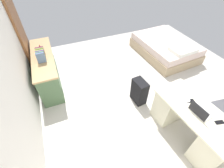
% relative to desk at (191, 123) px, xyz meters
% --- Properties ---
extents(ground_plane, '(5.95, 5.95, 0.00)m').
position_rel_desk_xyz_m(ground_plane, '(1.32, 0.10, -0.39)').
color(ground_plane, beige).
extents(wall_back, '(4.66, 0.10, 2.89)m').
position_rel_desk_xyz_m(wall_back, '(1.32, 2.57, 1.06)').
color(wall_back, silver).
rests_on(wall_back, ground_plane).
extents(door_wooden, '(0.88, 0.05, 2.04)m').
position_rel_desk_xyz_m(door_wooden, '(3.09, 2.49, 0.63)').
color(door_wooden, brown).
rests_on(door_wooden, ground_plane).
extents(desk, '(1.49, 0.77, 0.74)m').
position_rel_desk_xyz_m(desk, '(0.00, 0.00, 0.00)').
color(desk, beige).
rests_on(desk, ground_plane).
extents(credenza, '(1.80, 0.48, 0.78)m').
position_rel_desk_xyz_m(credenza, '(2.54, 2.19, 0.01)').
color(credenza, '#4C6B47').
rests_on(credenza, ground_plane).
extents(bed, '(1.98, 1.50, 0.58)m').
position_rel_desk_xyz_m(bed, '(2.48, -1.31, -0.14)').
color(bed, tan).
rests_on(bed, ground_plane).
extents(suitcase_black, '(0.38, 0.25, 0.58)m').
position_rel_desk_xyz_m(suitcase_black, '(1.10, 0.40, -0.10)').
color(suitcase_black, black).
rests_on(suitcase_black, ground_plane).
extents(laptop, '(0.33, 0.25, 0.21)m').
position_rel_desk_xyz_m(laptop, '(-0.04, 0.04, 0.40)').
color(laptop, silver).
rests_on(laptop, desk).
extents(computer_mouse, '(0.07, 0.10, 0.03)m').
position_rel_desk_xyz_m(computer_mouse, '(0.22, 0.02, 0.37)').
color(computer_mouse, white).
rests_on(computer_mouse, desk).
extents(cell_phone_near_laptop, '(0.10, 0.15, 0.01)m').
position_rel_desk_xyz_m(cell_phone_near_laptop, '(-0.28, -0.13, 0.36)').
color(cell_phone_near_laptop, black).
rests_on(cell_phone_near_laptop, desk).
extents(cell_phone_by_mouse, '(0.09, 0.14, 0.01)m').
position_rel_desk_xyz_m(cell_phone_by_mouse, '(0.22, -0.03, 0.36)').
color(cell_phone_by_mouse, black).
rests_on(cell_phone_by_mouse, desk).
extents(book_row, '(0.36, 0.17, 0.23)m').
position_rel_desk_xyz_m(book_row, '(2.43, 2.19, 0.51)').
color(book_row, '#617EA2').
rests_on(book_row, credenza).
extents(figurine_small, '(0.08, 0.08, 0.11)m').
position_rel_desk_xyz_m(figurine_small, '(2.88, 2.19, 0.45)').
color(figurine_small, red).
rests_on(figurine_small, credenza).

